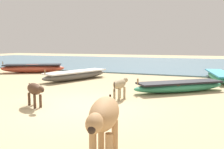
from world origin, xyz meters
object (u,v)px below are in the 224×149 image
(calf_far_dun, at_px, (120,84))
(fishing_boat_0, at_px, (180,86))
(fishing_boat_5, at_px, (76,75))
(fishing_boat_3, at_px, (220,76))
(fishing_boat_1, at_px, (33,68))
(calf_near_dark, at_px, (35,90))
(cow_adult_tan, at_px, (104,117))

(calf_far_dun, bearing_deg, fishing_boat_0, -36.36)
(fishing_boat_5, bearing_deg, fishing_boat_3, 128.23)
(fishing_boat_3, height_order, fishing_boat_5, fishing_boat_5)
(fishing_boat_0, bearing_deg, fishing_boat_1, -57.71)
(fishing_boat_3, xyz_separation_m, calf_near_dark, (-5.41, -7.79, 0.27))
(fishing_boat_3, relative_size, calf_far_dun, 3.97)
(fishing_boat_5, xyz_separation_m, calf_far_dun, (3.75, -3.52, 0.25))
(fishing_boat_3, distance_m, calf_far_dun, 6.82)
(fishing_boat_1, distance_m, calf_near_dark, 9.55)
(fishing_boat_5, height_order, cow_adult_tan, cow_adult_tan)
(calf_near_dark, xyz_separation_m, calf_far_dun, (2.02, 1.87, 0.00))
(cow_adult_tan, distance_m, calf_far_dun, 4.34)
(cow_adult_tan, xyz_separation_m, calf_near_dark, (-3.24, 2.28, -0.21))
(fishing_boat_0, distance_m, cow_adult_tan, 6.28)
(fishing_boat_1, relative_size, fishing_boat_3, 0.97)
(fishing_boat_3, distance_m, calf_near_dark, 9.49)
(fishing_boat_1, bearing_deg, fishing_boat_0, 132.83)
(fishing_boat_1, xyz_separation_m, fishing_boat_3, (11.62, 0.53, -0.07))
(cow_adult_tan, bearing_deg, calf_far_dun, -176.96)
(calf_far_dun, bearing_deg, fishing_boat_3, -25.79)
(fishing_boat_3, xyz_separation_m, cow_adult_tan, (-2.17, -10.07, 0.48))
(fishing_boat_3, height_order, calf_far_dun, calf_far_dun)
(cow_adult_tan, relative_size, calf_far_dun, 1.38)
(fishing_boat_0, height_order, calf_far_dun, calf_far_dun)
(fishing_boat_0, height_order, calf_near_dark, calf_near_dark)
(fishing_boat_3, distance_m, cow_adult_tan, 10.31)
(fishing_boat_1, height_order, calf_near_dark, fishing_boat_1)
(fishing_boat_0, distance_m, fishing_boat_5, 5.71)
(cow_adult_tan, height_order, calf_near_dark, cow_adult_tan)
(fishing_boat_0, xyz_separation_m, fishing_boat_5, (-5.52, 1.44, 0.03))
(cow_adult_tan, bearing_deg, fishing_boat_1, -148.67)
(fishing_boat_5, distance_m, calf_far_dun, 5.15)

